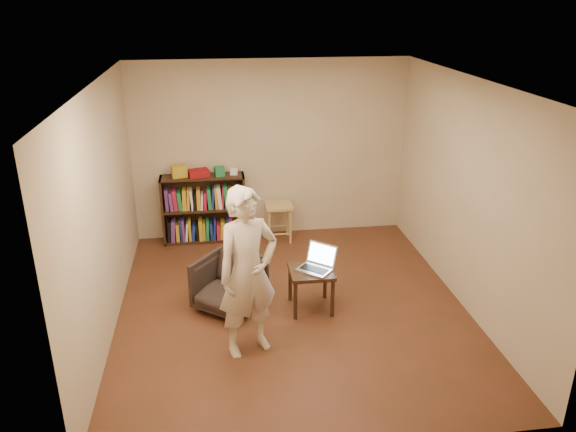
{
  "coord_description": "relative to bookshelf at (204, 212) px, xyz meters",
  "views": [
    {
      "loc": [
        -0.83,
        -5.66,
        3.44
      ],
      "look_at": [
        -0.0,
        0.35,
        1.01
      ],
      "focal_mm": 35.0,
      "sensor_mm": 36.0,
      "label": 1
    }
  ],
  "objects": [
    {
      "name": "stool",
      "position": [
        1.08,
        -0.15,
        0.02
      ],
      "size": [
        0.39,
        0.39,
        0.57
      ],
      "color": "tan",
      "rests_on": "floor"
    },
    {
      "name": "bookshelf",
      "position": [
        0.0,
        0.0,
        0.0
      ],
      "size": [
        1.2,
        0.3,
        1.0
      ],
      "color": "black",
      "rests_on": "floor"
    },
    {
      "name": "armchair",
      "position": [
        0.28,
        -2.01,
        -0.13
      ],
      "size": [
        0.95,
        0.95,
        0.63
      ],
      "primitive_type": "imported",
      "rotation": [
        0.0,
        0.0,
        -0.65
      ],
      "color": "#2E231E",
      "rests_on": "floor"
    },
    {
      "name": "box_green",
      "position": [
        0.25,
        -0.04,
        0.63
      ],
      "size": [
        0.16,
        0.16,
        0.13
      ],
      "primitive_type": "cube",
      "rotation": [
        0.0,
        0.0,
        0.21
      ],
      "color": "#207B42",
      "rests_on": "bookshelf"
    },
    {
      "name": "box_white",
      "position": [
        0.46,
        0.01,
        0.6
      ],
      "size": [
        0.12,
        0.12,
        0.08
      ],
      "primitive_type": "cube",
      "rotation": [
        0.0,
        0.0,
        -0.12
      ],
      "color": "white",
      "rests_on": "bookshelf"
    },
    {
      "name": "side_table",
      "position": [
        1.22,
        -2.14,
        -0.02
      ],
      "size": [
        0.49,
        0.49,
        0.5
      ],
      "color": "black",
      "rests_on": "floor"
    },
    {
      "name": "wall_back",
      "position": [
        1.01,
        0.16,
        0.86
      ],
      "size": [
        4.0,
        0.0,
        4.0
      ],
      "primitive_type": "plane",
      "rotation": [
        1.57,
        0.0,
        0.0
      ],
      "color": "beige",
      "rests_on": "floor"
    },
    {
      "name": "ceiling",
      "position": [
        1.01,
        -2.09,
        2.16
      ],
      "size": [
        4.5,
        4.5,
        0.0
      ],
      "primitive_type": "plane",
      "color": "white",
      "rests_on": "wall_back"
    },
    {
      "name": "person",
      "position": [
        0.45,
        -2.86,
        0.44
      ],
      "size": [
        0.76,
        0.65,
        1.77
      ],
      "primitive_type": "imported",
      "rotation": [
        0.0,
        0.0,
        0.41
      ],
      "color": "beige",
      "rests_on": "floor"
    },
    {
      "name": "box_yellow",
      "position": [
        -0.31,
        -0.01,
        0.65
      ],
      "size": [
        0.24,
        0.19,
        0.17
      ],
      "primitive_type": "cube",
      "rotation": [
        0.0,
        0.0,
        0.2
      ],
      "color": "gold",
      "rests_on": "bookshelf"
    },
    {
      "name": "floor",
      "position": [
        1.01,
        -2.09,
        -0.44
      ],
      "size": [
        4.5,
        4.5,
        0.0
      ],
      "primitive_type": "plane",
      "color": "#482C17",
      "rests_on": "ground"
    },
    {
      "name": "wall_right",
      "position": [
        3.01,
        -2.09,
        0.86
      ],
      "size": [
        0.0,
        4.5,
        4.5
      ],
      "primitive_type": "plane",
      "rotation": [
        1.57,
        0.0,
        -1.57
      ],
      "color": "beige",
      "rests_on": "floor"
    },
    {
      "name": "wall_left",
      "position": [
        -0.99,
        -2.09,
        0.86
      ],
      "size": [
        0.0,
        4.5,
        4.5
      ],
      "primitive_type": "plane",
      "rotation": [
        1.57,
        0.0,
        1.57
      ],
      "color": "beige",
      "rests_on": "floor"
    },
    {
      "name": "red_cloth",
      "position": [
        -0.05,
        -0.01,
        0.61
      ],
      "size": [
        0.32,
        0.27,
        0.09
      ],
      "primitive_type": "cube",
      "rotation": [
        0.0,
        0.0,
        0.24
      ],
      "color": "maroon",
      "rests_on": "bookshelf"
    },
    {
      "name": "laptop",
      "position": [
        1.29,
        -2.12,
        0.12
      ],
      "size": [
        0.5,
        0.5,
        0.26
      ],
      "rotation": [
        0.0,
        0.0,
        -0.71
      ],
      "color": "silver",
      "rests_on": "side_table"
    }
  ]
}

